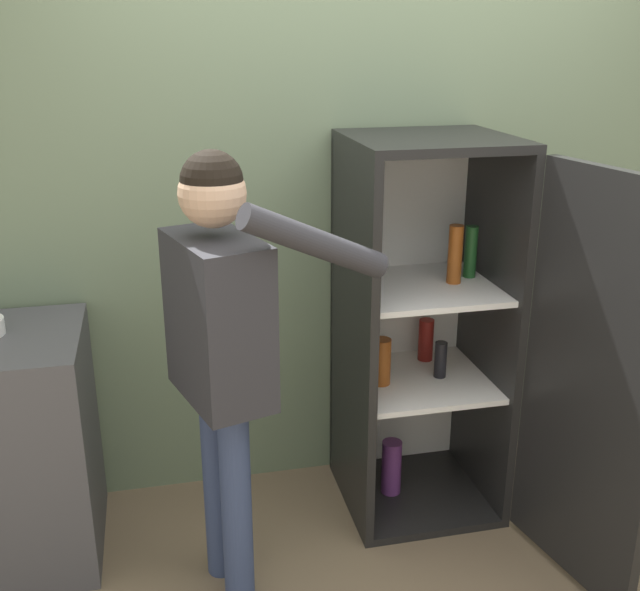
# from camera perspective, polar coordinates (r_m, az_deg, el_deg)

# --- Properties ---
(wall_back) EXTENTS (7.00, 0.06, 2.55)m
(wall_back) POSITION_cam_1_polar(r_m,az_deg,el_deg) (3.30, 3.34, 6.96)
(wall_back) COLOR gray
(wall_back) RESTS_ON ground_plane
(refrigerator) EXTENTS (0.80, 1.24, 1.61)m
(refrigerator) POSITION_cam_1_polar(r_m,az_deg,el_deg) (3.12, 9.86, -3.26)
(refrigerator) COLOR black
(refrigerator) RESTS_ON ground_plane
(person) EXTENTS (0.74, 0.55, 1.65)m
(person) POSITION_cam_1_polar(r_m,az_deg,el_deg) (2.54, -7.52, -2.53)
(person) COLOR #384770
(person) RESTS_ON ground_plane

